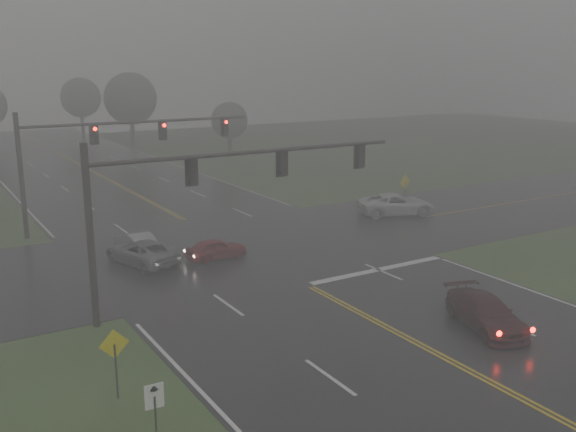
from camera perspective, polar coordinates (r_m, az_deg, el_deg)
ground at (r=22.25m, az=23.23°, el=-16.40°), size 180.00×180.00×0.00m
main_road at (r=36.35m, az=-3.15°, el=-3.62°), size 18.00×160.00×0.02m
cross_street at (r=38.05m, az=-4.58°, el=-2.86°), size 120.00×14.00×0.02m
stop_bar at (r=34.30m, az=8.02°, el=-4.79°), size 8.50×0.50×0.01m
sedan_maroon at (r=28.06m, az=17.07°, el=-9.52°), size 3.13×4.89×1.32m
sedan_red at (r=36.07m, az=-6.37°, el=-3.83°), size 3.44×1.42×1.17m
sedan_silver at (r=37.96m, az=-13.29°, el=-3.23°), size 1.67×3.86×1.24m
car_grey at (r=35.89m, az=-12.81°, el=-4.18°), size 3.47×5.17×1.32m
pickup_white at (r=46.83m, az=9.57°, el=0.12°), size 6.04×4.17×1.53m
signal_gantry_near at (r=28.15m, az=-7.94°, el=2.58°), size 15.25×0.33×7.65m
signal_gantry_far at (r=43.10m, az=-16.38°, el=6.08°), size 15.52×0.40×7.80m
sign_diamond_west at (r=21.77m, az=-15.14°, el=-11.62°), size 1.00×0.09×2.40m
sign_arrow_white at (r=18.26m, az=-11.74°, el=-16.43°), size 0.53×0.09×2.38m
sign_diamond_east at (r=47.63m, az=10.34°, el=2.60°), size 1.13×0.28×2.77m
tree_ne_a at (r=83.61m, az=-13.83°, el=10.10°), size 6.51×6.51×9.56m
tree_e_near at (r=75.63m, az=-5.22°, el=8.45°), size 4.27×4.27×6.27m
tree_n_far at (r=100.82m, az=-17.95°, el=9.98°), size 5.83×5.83×8.57m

